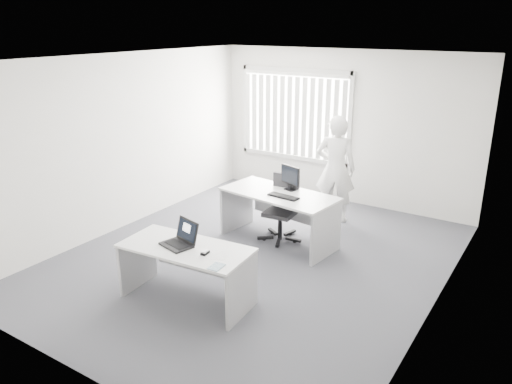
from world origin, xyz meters
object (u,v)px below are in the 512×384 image
Objects in this scene: laptop at (176,235)px; person at (336,169)px; office_chair at (281,219)px; desk_far at (279,207)px; monitor at (290,178)px; desk_near at (186,262)px.

person is at bearing 96.13° from laptop.
desk_far is at bearing -84.35° from office_chair.
monitor is (-0.26, -1.09, 0.08)m from person.
desk_near is 1.60× the size of office_chair.
office_chair is 2.70× the size of laptop.
desk_near is 0.88× the size of desk_far.
laptop is at bearing -77.92° from monitor.
office_chair is 1.36m from person.
person reaches higher than office_chair.
laptop is (-0.16, -2.13, 0.29)m from desk_far.
desk_near is at bearing -95.98° from office_chair.
laptop is at bearing 65.66° from person.
person is (0.33, 1.30, 0.33)m from desk_far.
desk_near is at bearing 37.98° from laptop.
desk_far is 1.01× the size of person.
desk_far is 2.16m from laptop.
laptop reaches higher than desk_far.
monitor is at bearing 31.27° from office_chair.
office_chair is 2.66× the size of monitor.
person is 4.73× the size of monitor.
monitor is at bearing 81.93° from desk_near.
desk_far is at bearing 59.58° from person.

